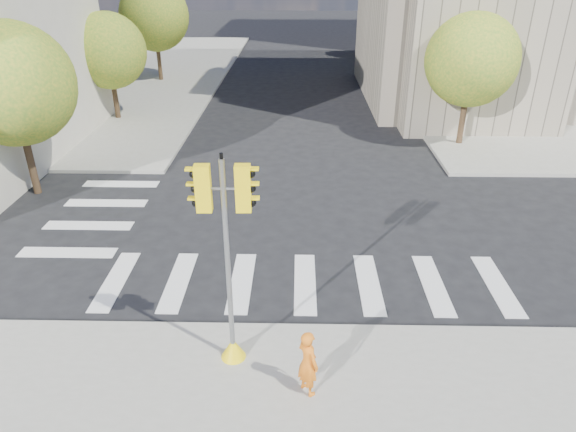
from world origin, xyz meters
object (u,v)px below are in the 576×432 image
object	(u,v)px
photographer	(308,363)
lamp_near	(460,36)
lamp_far	(409,10)
traffic_signal	(229,280)

from	to	relation	value
photographer	lamp_near	bearing A→B (deg)	-59.22
lamp_far	photographer	distance (m)	35.31
lamp_far	lamp_near	bearing A→B (deg)	-90.00
lamp_near	lamp_far	bearing A→B (deg)	90.00
lamp_near	traffic_signal	size ratio (longest dim) A/B	1.66
traffic_signal	lamp_near	bearing A→B (deg)	61.39
lamp_near	photographer	distance (m)	22.05
traffic_signal	photographer	distance (m)	2.33
lamp_near	traffic_signal	xyz separation A→B (m)	(-9.75, -19.19, -2.35)
lamp_far	traffic_signal	world-z (taller)	lamp_far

